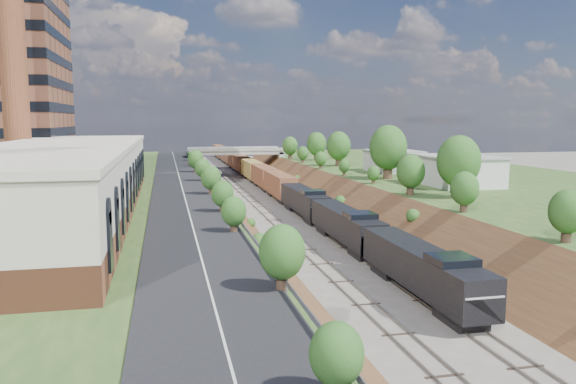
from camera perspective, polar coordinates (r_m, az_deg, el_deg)
platform_left at (r=83.94m, az=-22.77°, el=-1.39°), size 44.00×180.00×5.00m
platform_right at (r=96.89m, az=19.27°, el=-0.13°), size 44.00×180.00×5.00m
embankment_left at (r=83.21m, az=-7.60°, el=-2.70°), size 10.00×180.00×10.00m
embankment_right at (r=87.78m, az=6.87°, el=-2.16°), size 10.00×180.00×10.00m
rail_left_track at (r=84.29m, az=-1.90°, el=-2.44°), size 1.58×180.00×0.18m
rail_right_track at (r=85.38m, az=1.54°, el=-2.32°), size 1.58×180.00×0.18m
road at (r=82.24m, az=-10.78°, el=0.68°), size 8.00×180.00×0.10m
guardrail at (r=82.20m, az=-7.93°, el=1.08°), size 0.10×171.00×0.70m
commercial_building at (r=60.84m, az=-22.07°, el=1.23°), size 14.30×62.30×7.00m
smokestack at (r=80.49m, az=-26.27°, el=14.16°), size 3.20×3.20×40.00m
overpass at (r=145.08m, az=-5.38°, el=3.56°), size 24.50×8.30×7.40m
white_building_near at (r=84.76m, az=16.76°, el=2.01°), size 9.00×12.00×4.00m
white_building_far at (r=104.27m, az=10.63°, el=3.03°), size 8.00×10.00×3.60m
tree_right_large at (r=70.97m, az=16.95°, el=2.96°), size 5.25×5.25×7.61m
tree_left_crest at (r=42.74m, az=-4.25°, el=-2.62°), size 2.45×2.45×3.55m
freight_train at (r=133.79m, az=-3.63°, el=2.30°), size 3.14×193.06×4.67m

